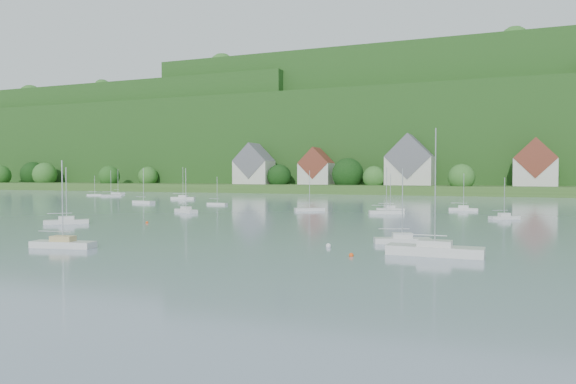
% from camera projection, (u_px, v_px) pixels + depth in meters
% --- Properties ---
extents(far_shore_strip, '(600.00, 60.00, 3.00)m').
position_uv_depth(far_shore_strip, '(401.00, 188.00, 203.97)').
color(far_shore_strip, '#365921').
rests_on(far_shore_strip, ground).
extents(forested_ridge, '(620.00, 181.22, 69.89)m').
position_uv_depth(forested_ridge, '(426.00, 142.00, 266.84)').
color(forested_ridge, '#1C4014').
rests_on(forested_ridge, ground).
extents(village_building_0, '(14.00, 10.40, 16.00)m').
position_uv_depth(village_building_0, '(254.00, 167.00, 211.85)').
color(village_building_0, beige).
rests_on(village_building_0, far_shore_strip).
extents(village_building_1, '(12.00, 9.36, 14.00)m').
position_uv_depth(village_building_1, '(316.00, 169.00, 204.54)').
color(village_building_1, beige).
rests_on(village_building_1, far_shore_strip).
extents(village_building_2, '(16.00, 11.44, 18.00)m').
position_uv_depth(village_building_2, '(410.00, 164.00, 190.69)').
color(village_building_2, beige).
rests_on(village_building_2, far_shore_strip).
extents(village_building_3, '(13.00, 10.40, 15.50)m').
position_uv_depth(village_building_3, '(535.00, 166.00, 174.14)').
color(village_building_3, beige).
rests_on(village_building_3, far_shore_strip).
extents(near_sailboat_2, '(6.22, 2.68, 8.13)m').
position_uv_depth(near_sailboat_2, '(63.00, 243.00, 50.46)').
color(near_sailboat_2, silver).
rests_on(near_sailboat_2, ground).
extents(near_sailboat_3, '(5.69, 3.33, 7.42)m').
position_uv_depth(near_sailboat_3, '(402.00, 239.00, 53.55)').
color(near_sailboat_3, silver).
rests_on(near_sailboat_3, ground).
extents(near_sailboat_4, '(7.98, 2.41, 10.70)m').
position_uv_depth(near_sailboat_4, '(435.00, 249.00, 45.57)').
color(near_sailboat_4, silver).
rests_on(near_sailboat_4, ground).
extents(near_sailboat_6, '(5.48, 4.93, 7.80)m').
position_uv_depth(near_sailboat_6, '(67.00, 221.00, 74.62)').
color(near_sailboat_6, silver).
rests_on(near_sailboat_6, ground).
extents(mooring_buoy_0, '(0.41, 0.41, 0.41)m').
position_uv_depth(mooring_buoy_0, '(62.00, 243.00, 54.18)').
color(mooring_buoy_0, '#FC5013').
rests_on(mooring_buoy_0, ground).
extents(mooring_buoy_2, '(0.40, 0.40, 0.40)m').
position_uv_depth(mooring_buoy_2, '(351.00, 257.00, 45.01)').
color(mooring_buoy_2, '#FC5013').
rests_on(mooring_buoy_2, ground).
extents(mooring_buoy_3, '(0.38, 0.38, 0.38)m').
position_uv_depth(mooring_buoy_3, '(147.00, 223.00, 75.38)').
color(mooring_buoy_3, '#FC5013').
rests_on(mooring_buoy_3, ground).
extents(mooring_buoy_4, '(0.48, 0.48, 0.48)m').
position_uv_depth(mooring_buoy_4, '(328.00, 247.00, 50.70)').
color(mooring_buoy_4, silver).
rests_on(mooring_buoy_4, ground).
extents(far_sailboat_cluster, '(190.04, 74.79, 8.71)m').
position_uv_depth(far_sailboat_cluster, '(372.00, 203.00, 122.06)').
color(far_sailboat_cluster, silver).
rests_on(far_sailboat_cluster, ground).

